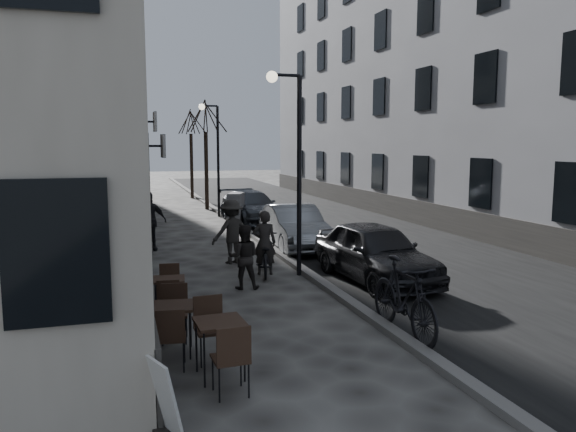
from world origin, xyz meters
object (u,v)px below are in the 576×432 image
tree_near (205,117)px  car_near (375,252)px  pedestrian_far (149,221)px  utility_cabinet (236,210)px  car_mid (294,227)px  car_far (251,207)px  tree_far (191,121)px  moped (404,298)px  streetlamp_far (214,147)px  bistro_set_a (220,343)px  bistro_set_b (173,324)px  streetlamp_near (293,151)px  bicycle (265,255)px  bistro_set_c (169,293)px  sign_board (166,406)px  pedestrian_near (244,257)px  pedestrian_mid (232,231)px

tree_near → car_near: (1.70, -16.11, -3.94)m
tree_near → pedestrian_far: size_ratio=3.07×
utility_cabinet → car_mid: bearing=-55.9°
pedestrian_far → car_far: size_ratio=0.41×
pedestrian_far → car_near: size_ratio=0.44×
tree_far → moped: bearing=-89.0°
streetlamp_far → bistro_set_a: size_ratio=2.99×
bistro_set_b → streetlamp_near: bearing=61.2°
pedestrian_far → tree_far: bearing=73.1°
tree_near → car_far: (1.10, -5.24, -4.00)m
bicycle → pedestrian_far: 4.96m
streetlamp_near → tree_far: bearing=89.8°
bistro_set_c → pedestrian_far: size_ratio=0.82×
sign_board → pedestrian_near: bearing=48.6°
bistro_set_c → car_far: size_ratio=0.34×
bicycle → bistro_set_c: bearing=60.4°
utility_cabinet → car_far: (0.90, 1.24, -0.03)m
streetlamp_far → pedestrian_far: bearing=-113.9°
tree_far → car_far: bearing=-84.4°
pedestrian_mid → car_mid: size_ratio=0.43×
streetlamp_near → car_near: streetlamp_near is taller
bistro_set_b → car_near: bearing=41.8°
car_mid → streetlamp_far: bearing=100.1°
bicycle → car_mid: bearing=-105.8°
bistro_set_c → car_near: (5.07, 1.38, 0.27)m
sign_board → moped: bearing=7.0°
car_far → bistro_set_b: bearing=-112.8°
streetlamp_far → bistro_set_c: streetlamp_far is taller
tree_far → pedestrian_far: size_ratio=3.07×
tree_far → pedestrian_near: size_ratio=3.79×
streetlamp_far → tree_far: (0.07, 9.00, 1.50)m
streetlamp_near → car_far: size_ratio=1.12×
pedestrian_near → streetlamp_near: bearing=-135.2°
tree_far → car_near: bearing=-85.6°
tree_near → pedestrian_near: 16.46m
pedestrian_near → pedestrian_mid: (0.27, 2.82, 0.15)m
utility_cabinet → car_far: utility_cabinet is taller
streetlamp_far → moped: size_ratio=2.24×
pedestrian_near → pedestrian_mid: 2.84m
streetlamp_far → bistro_set_c: (-3.30, -14.49, -2.71)m
bistro_set_a → pedestrian_far: bearing=89.5°
bicycle → car_near: (2.42, -1.45, 0.22)m
car_near → car_far: 10.88m
bicycle → moped: bearing=116.1°
streetlamp_far → bistro_set_c: bearing=-102.8°
bicycle → car_near: 2.83m
streetlamp_near → streetlamp_far: size_ratio=1.00×
streetlamp_far → car_near: bearing=-82.3°
bistro_set_a → utility_cabinet: bearing=74.4°
tree_near → bistro_set_b: tree_near is taller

